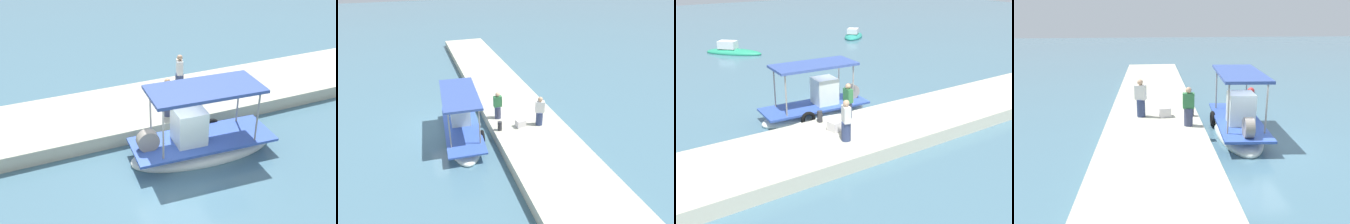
% 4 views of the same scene
% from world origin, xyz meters
% --- Properties ---
extents(ground_plane, '(120.00, 120.00, 0.00)m').
position_xyz_m(ground_plane, '(0.00, 0.00, 0.00)').
color(ground_plane, slate).
extents(dock_quay, '(36.00, 4.12, 0.59)m').
position_xyz_m(dock_quay, '(0.00, -4.19, 0.30)').
color(dock_quay, beige).
rests_on(dock_quay, ground_plane).
extents(main_fishing_boat, '(5.69, 2.27, 3.10)m').
position_xyz_m(main_fishing_boat, '(-1.19, -0.55, 0.47)').
color(main_fishing_boat, white).
rests_on(main_fishing_boat, ground_plane).
extents(fisherman_near_bollard, '(0.48, 0.54, 1.72)m').
position_xyz_m(fisherman_near_bollard, '(-2.25, -4.76, 1.37)').
color(fisherman_near_bollard, navy).
rests_on(fisherman_near_bollard, dock_quay).
extents(fisherman_by_crate, '(0.37, 0.47, 1.65)m').
position_xyz_m(fisherman_by_crate, '(-0.80, -2.76, 1.34)').
color(fisherman_by_crate, '#393F5B').
rests_on(fisherman_by_crate, dock_quay).
extents(mooring_bollard, '(0.24, 0.24, 0.51)m').
position_xyz_m(mooring_bollard, '(-2.13, -2.48, 0.85)').
color(mooring_bollard, '#2D2D33').
rests_on(mooring_bollard, dock_quay).
extents(cargo_crate, '(0.48, 0.56, 0.42)m').
position_xyz_m(cargo_crate, '(-2.13, -3.69, 0.81)').
color(cargo_crate, silver).
rests_on(cargo_crate, dock_quay).
extents(moored_boat_near, '(4.02, 4.03, 1.24)m').
position_xyz_m(moored_boat_near, '(13.11, 16.72, 0.18)').
color(moored_boat_near, teal).
rests_on(moored_boat_near, ground_plane).
extents(moored_boat_mid, '(4.55, 4.66, 1.33)m').
position_xyz_m(moored_boat_mid, '(0.19, 16.13, 0.19)').
color(moored_boat_mid, '#26956C').
rests_on(moored_boat_mid, ground_plane).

